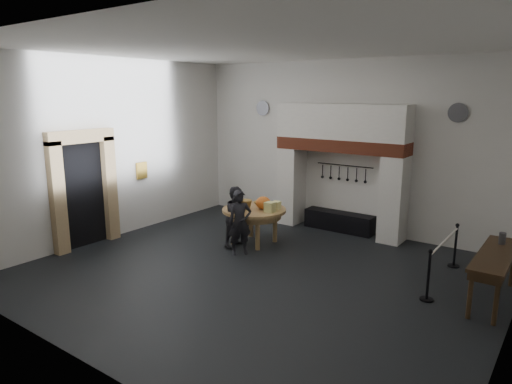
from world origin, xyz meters
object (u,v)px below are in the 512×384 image
Objects in this scene: visitor_near at (240,223)px; visitor_far at (237,217)px; work_table at (254,210)px; side_table at (496,255)px; iron_range at (339,221)px; barrier_post_near at (428,277)px; barrier_post_far at (455,246)px.

visitor_far is at bearing 82.81° from visitor_near.
side_table is (5.33, -0.13, 0.03)m from work_table.
iron_range is 2.59m from work_table.
visitor_far is 0.67× the size of side_table.
visitor_near reaches higher than visitor_far.
iron_range is 2.11× the size of barrier_post_near.
barrier_post_far is at bearing 15.60° from work_table.
side_table is at bearing -1.41° from work_table.
work_table reaches higher than iron_range.
visitor_far reaches higher than barrier_post_near.
barrier_post_near is 1.00× the size of barrier_post_far.
iron_range is at bearing 18.96° from visitor_near.
barrier_post_far is (3.16, -0.97, 0.20)m from iron_range.
visitor_far is 1.63× the size of barrier_post_far.
iron_range is at bearing 60.70° from work_table.
barrier_post_far is (4.19, 2.05, -0.30)m from visitor_near.
barrier_post_far is (4.59, 1.65, -0.28)m from visitor_far.
work_table is at bearing 51.47° from visitor_near.
work_table is at bearing -22.34° from visitor_far.
visitor_far is (-0.20, -0.43, -0.11)m from work_table.
iron_range is 1.29× the size of visitor_far.
visitor_far is 4.62m from barrier_post_near.
visitor_far is at bearing 175.68° from barrier_post_near.
visitor_near reaches higher than iron_range.
barrier_post_far is (4.39, 1.23, -0.39)m from work_table.
visitor_near is 0.57m from visitor_far.
side_table is at bearing -84.21° from visitor_far.
visitor_near reaches higher than work_table.
visitor_near reaches higher than side_table.
work_table is at bearing -164.40° from barrier_post_far.
barrier_post_near is at bearing -9.98° from work_table.
iron_range is 4.76m from side_table.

